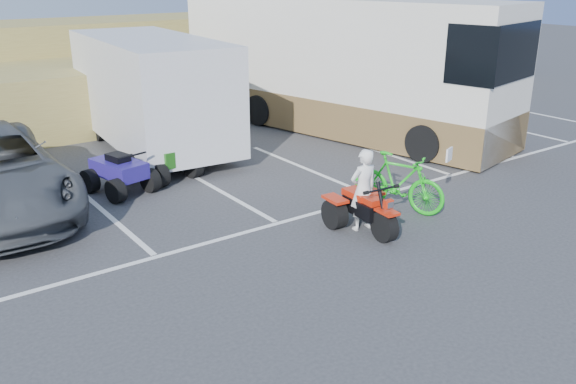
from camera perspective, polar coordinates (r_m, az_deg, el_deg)
ground at (r=10.88m, az=6.33°, el=-6.95°), size 100.00×100.00×0.00m
parking_stripes at (r=14.32m, az=-1.89°, el=-0.04°), size 28.00×5.16×0.01m
grass_embankment at (r=23.82m, az=-19.49°, el=10.47°), size 40.00×8.50×3.10m
red_trike_atv at (r=12.33m, az=7.31°, el=-3.64°), size 1.35×1.72×1.05m
rider at (r=12.13m, az=7.05°, el=0.21°), size 0.64×0.45×1.67m
green_dirt_bike at (r=13.31m, az=10.30°, el=0.92°), size 1.29×2.18×1.26m
cargo_trailer at (r=18.00m, az=-12.66°, el=9.32°), size 3.25×7.00×3.18m
rv_motorhome at (r=19.94m, az=4.83°, el=10.89°), size 5.29×11.70×4.08m
quad_atv_blue at (r=14.90m, az=-15.33°, el=0.02°), size 1.52×1.82×1.04m
quad_atv_green at (r=15.74m, az=-11.56°, el=1.41°), size 1.57×1.91×1.11m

